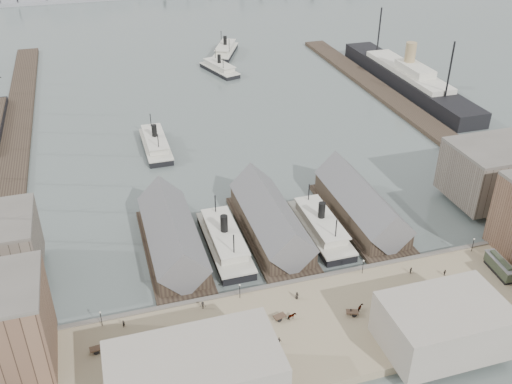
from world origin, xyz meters
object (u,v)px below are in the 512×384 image
object	(u,v)px
tram	(500,267)
horse_cart_center	(288,317)
ocean_steamer	(407,78)
horse_cart_right	(358,309)
horse_cart_left	(105,348)
ferry_docked_west	(225,240)

from	to	relation	value
tram	horse_cart_center	size ratio (longest dim) A/B	2.00
ocean_steamer	horse_cart_right	xyz separation A→B (m)	(-83.79, -125.86, -1.43)
horse_cart_left	horse_cart_right	xyz separation A→B (m)	(53.02, -4.38, -0.01)
horse_cart_left	horse_cart_center	distance (m)	37.78
horse_cart_right	horse_cart_center	bearing A→B (deg)	101.17
ferry_docked_west	horse_cart_right	xyz separation A→B (m)	(21.21, -33.58, 0.31)
horse_cart_center	horse_cart_right	size ratio (longest dim) A/B	1.04
tram	horse_cart_left	distance (m)	90.71
ocean_steamer	horse_cart_right	bearing A→B (deg)	-123.65
tram	horse_cart_right	size ratio (longest dim) A/B	2.09
ferry_docked_west	tram	world-z (taller)	ferry_docked_west
ferry_docked_west	horse_cart_center	bearing A→B (deg)	-79.32
horse_cart_left	horse_cart_right	bearing A→B (deg)	-99.34
tram	ferry_docked_west	bearing A→B (deg)	156.92
tram	horse_cart_center	bearing A→B (deg)	-174.94
horse_cart_center	horse_cart_right	distance (m)	15.47
horse_cart_left	tram	bearing A→B (deg)	-95.72
ferry_docked_west	horse_cart_center	world-z (taller)	ferry_docked_west
ferry_docked_west	tram	bearing A→B (deg)	-27.72
ocean_steamer	tram	bearing A→B (deg)	-110.52
horse_cart_right	ocean_steamer	bearing A→B (deg)	-14.12
ferry_docked_west	horse_cart_center	size ratio (longest dim) A/B	5.91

